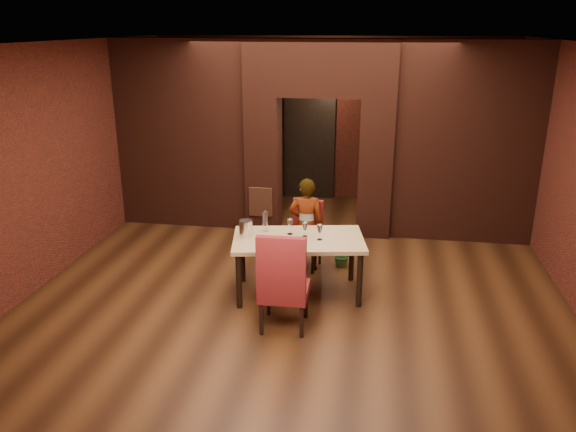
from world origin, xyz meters
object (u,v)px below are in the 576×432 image
Objects in this scene: dining_table at (298,266)px; wine_glass_a at (290,227)px; wine_glass_b at (305,230)px; potted_plant at (342,254)px; wine_glass_c at (320,232)px; wine_bucket at (246,228)px; water_bottle at (265,221)px; chair_far at (304,236)px; chair_near at (284,279)px; person_seated at (306,224)px.

wine_glass_a is (-0.13, 0.12, 0.50)m from dining_table.
potted_plant is at bearing 63.91° from wine_glass_b.
dining_table is 8.38× the size of wine_glass_c.
water_bottle reaches higher than wine_bucket.
chair_far is at bearing 98.18° from wine_glass_b.
chair_far is at bearing 82.05° from dining_table.
wine_glass_a is 0.58m from wine_bucket.
wine_glass_a reaches higher than potted_plant.
dining_table is 4.57× the size of potted_plant.
wine_glass_b is 0.77m from wine_bucket.
wine_bucket reaches higher than chair_far.
wine_glass_a is at bearing -85.82° from chair_near.
water_bottle is at bearing 148.60° from dining_table.
wine_glass_c is (0.28, -0.82, 0.20)m from person_seated.
wine_glass_a is 1.02× the size of wine_glass_c.
dining_table is at bearing -20.95° from water_bottle.
wine_bucket is 0.75× the size of water_bottle.
chair_far is 0.65m from potted_plant.
wine_glass_a is at bearing -87.53° from chair_far.
dining_table is 0.53m from wine_glass_a.
wine_bucket is 0.58× the size of potted_plant.
chair_near is 1.68m from person_seated.
person_seated is 0.75m from potted_plant.
water_bottle reaches higher than wine_glass_b.
wine_glass_b is 0.22m from wine_glass_c.
chair_far is at bearing -91.16° from chair_near.
dining_table is 1.69× the size of chair_far.
water_bottle is (0.21, 0.22, 0.04)m from wine_bucket.
wine_glass_a is at bearing 126.67° from dining_table.
potted_plant is at bearing 38.75° from water_bottle.
wine_bucket is at bearing -134.10° from water_bottle.
potted_plant is (1.00, 0.80, -0.75)m from water_bottle.
wine_glass_b reaches higher than dining_table.
chair_near is 1.99m from potted_plant.
potted_plant is at bearing -165.38° from person_seated.
person_seated is (0.03, 1.68, 0.08)m from chair_near.
water_bottle is at bearing -141.25° from potted_plant.
chair_near reaches higher than dining_table.
water_bottle is 1.48m from potted_plant.
person_seated reaches higher than chair_near.
water_bottle reaches higher than dining_table.
chair_near is 3.32× the size of potted_plant.
water_bottle reaches higher than potted_plant.
wine_glass_a is (-0.13, -0.68, 0.20)m from person_seated.
person_seated is at bearing -161.51° from potted_plant.
chair_near is at bearing -67.49° from water_bottle.
chair_near is at bearing -109.94° from wine_glass_c.
chair_near is at bearing -102.89° from dining_table.
water_bottle reaches higher than wine_glass_a.
person_seated is at bearing 109.00° from wine_glass_c.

